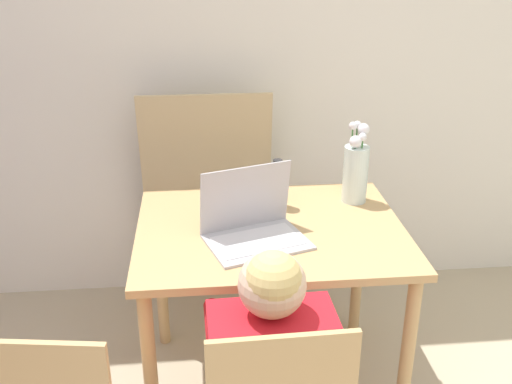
% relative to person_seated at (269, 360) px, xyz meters
% --- Properties ---
extents(wall_back, '(6.40, 0.05, 2.50)m').
position_rel_person_seated_xyz_m(wall_back, '(0.37, 1.49, 0.61)').
color(wall_back, white).
rests_on(wall_back, ground_plane).
extents(dining_table, '(1.01, 0.79, 0.76)m').
position_rel_person_seated_xyz_m(dining_table, '(0.08, 0.62, 0.01)').
color(dining_table, tan).
rests_on(dining_table, ground_plane).
extents(person_seated, '(0.36, 0.43, 1.03)m').
position_rel_person_seated_xyz_m(person_seated, '(0.00, 0.00, 0.00)').
color(person_seated, red).
rests_on(person_seated, ground_plane).
extents(laptop, '(0.41, 0.35, 0.26)m').
position_rel_person_seated_xyz_m(laptop, '(0.00, 0.54, 0.17)').
color(laptop, '#B2B2B7').
rests_on(laptop, dining_table).
extents(flower_vase, '(0.10, 0.10, 0.34)m').
position_rel_person_seated_xyz_m(flower_vase, '(0.45, 0.83, 0.25)').
color(flower_vase, silver).
rests_on(flower_vase, dining_table).
extents(water_bottle, '(0.06, 0.06, 0.20)m').
position_rel_person_seated_xyz_m(water_bottle, '(0.13, 0.81, 0.21)').
color(water_bottle, silver).
rests_on(water_bottle, dining_table).
extents(cardboard_panel, '(0.62, 0.17, 1.11)m').
position_rel_person_seated_xyz_m(cardboard_panel, '(-0.15, 1.35, -0.09)').
color(cardboard_panel, tan).
rests_on(cardboard_panel, ground_plane).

